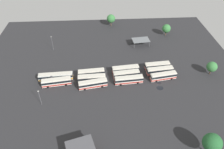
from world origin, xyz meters
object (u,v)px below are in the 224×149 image
bus_row0_slot1 (56,82)px  tree_west_edge (111,19)px  lamp_post_mid_lot (40,97)px  lamp_post_by_building (52,43)px  bus_row3_slot0 (163,76)px  bus_row1_slot0 (93,84)px  bus_row2_slot2 (126,69)px  bus_row1_slot1 (92,78)px  bus_row3_slot1 (160,71)px  bus_row3_slot2 (157,66)px  tree_north_edge (166,29)px  maintenance_shelter (141,40)px  bus_row0_slot2 (56,76)px  bus_row1_slot2 (91,73)px  bus_row2_slot1 (126,74)px  bus_row2_slot0 (129,80)px  tree_northwest (212,143)px  tree_northeast (212,67)px

bus_row0_slot1 → tree_west_edge: 63.43m
lamp_post_mid_lot → tree_west_edge: (32.32, 68.76, 0.91)m
lamp_post_by_building → bus_row3_slot0: bearing=-27.9°
bus_row1_slot0 → bus_row2_slot2: same height
bus_row1_slot1 → bus_row3_slot1: bearing=6.6°
bus_row1_slot1 → bus_row2_slot2: same height
bus_row2_slot2 → bus_row3_slot2: (15.72, 1.89, -0.00)m
bus_row3_slot2 → tree_north_edge: bearing=69.2°
bus_row1_slot0 → maintenance_shelter: bus_row1_slot0 is taller
bus_row0_slot2 → bus_row1_slot2: 16.36m
tree_west_edge → lamp_post_by_building: bearing=-140.7°
bus_row2_slot1 → bus_row3_slot0: 17.02m
bus_row0_slot2 → bus_row2_slot0: same height
bus_row0_slot1 → bus_row0_slot2: bearing=102.5°
lamp_post_by_building → tree_north_edge: 66.86m
bus_row3_slot0 → tree_northwest: 39.41m
lamp_post_by_building → bus_row2_slot0: bearing=-38.5°
bus_row1_slot0 → tree_north_edge: (43.79, 44.74, 2.62)m
lamp_post_by_building → tree_northeast: bearing=-18.7°
bus_row1_slot1 → tree_northwest: bearing=-45.8°
maintenance_shelter → bus_row1_slot0: bearing=-128.0°
bus_row1_slot2 → bus_row2_slot2: size_ratio=0.96×
bus_row2_slot0 → tree_north_edge: 51.15m
bus_row1_slot1 → lamp_post_by_building: bearing=127.1°
bus_row1_slot2 → bus_row2_slot2: (16.23, 1.73, 0.00)m
bus_row1_slot2 → lamp_post_by_building: size_ratio=1.48×
bus_row3_slot2 → tree_northwest: bearing=-82.1°
bus_row3_slot1 → bus_row3_slot2: same height
maintenance_shelter → tree_northwest: 70.53m
bus_row3_slot2 → bus_row3_slot0: bearing=-82.7°
bus_row0_slot1 → maintenance_shelter: (42.91, 31.86, 1.44)m
bus_row0_slot2 → bus_row2_slot2: (32.50, 3.39, -0.00)m
bus_row2_slot1 → bus_row3_slot0: (16.84, -2.41, 0.00)m
bus_row0_slot1 → bus_row3_slot2: 48.24m
bus_row2_slot2 → maintenance_shelter: 27.10m
bus_row2_slot0 → tree_northeast: 39.59m
bus_row3_slot0 → bus_row3_slot2: size_ratio=1.01×
bus_row3_slot0 → maintenance_shelter: (-5.50, 30.81, 1.44)m
bus_row2_slot1 → lamp_post_by_building: bearing=144.8°
lamp_post_mid_lot → bus_row3_slot1: bearing=18.0°
bus_row3_slot1 → lamp_post_mid_lot: size_ratio=1.70×
lamp_post_by_building → lamp_post_mid_lot: bearing=-88.6°
bus_row2_slot2 → tree_northeast: 40.19m
bus_row3_slot0 → tree_north_edge: size_ratio=1.76×
tree_northeast → tree_north_edge: bearing=106.6°
bus_row0_slot2 → bus_row2_slot0: 33.44m
bus_row2_slot1 → maintenance_shelter: (11.35, 28.40, 1.44)m
lamp_post_mid_lot → tree_northeast: 77.76m
bus_row0_slot2 → tree_west_edge: 60.38m
bus_row3_slot1 → bus_row0_slot1: bearing=-173.7°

